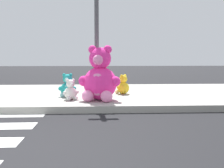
{
  "coord_description": "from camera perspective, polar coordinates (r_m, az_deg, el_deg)",
  "views": [
    {
      "loc": [
        1.04,
        -2.64,
        1.19
      ],
      "look_at": [
        1.34,
        3.6,
        0.55
      ],
      "focal_mm": 44.65,
      "sensor_mm": 36.0,
      "label": 1
    }
  ],
  "objects": [
    {
      "name": "plush_brown",
      "position": [
        7.66,
        -4.35,
        -0.32
      ],
      "size": [
        0.38,
        0.42,
        0.55
      ],
      "color": "olive",
      "rests_on": "sidewalk"
    },
    {
      "name": "plush_white",
      "position": [
        6.64,
        -8.45,
        -1.5
      ],
      "size": [
        0.36,
        0.36,
        0.5
      ],
      "color": "white",
      "rests_on": "sidewalk"
    },
    {
      "name": "plush_yellow",
      "position": [
        7.58,
        2.22,
        -0.43
      ],
      "size": [
        0.38,
        0.38,
        0.53
      ],
      "color": "yellow",
      "rests_on": "sidewalk"
    },
    {
      "name": "sign_pole",
      "position": [
        7.07,
        -3.17,
        11.17
      ],
      "size": [
        0.56,
        0.11,
        3.2
      ],
      "color": "#4C4C51",
      "rests_on": "sidewalk"
    },
    {
      "name": "sidewalk",
      "position": [
        7.99,
        -10.26,
        -2.28
      ],
      "size": [
        28.0,
        4.4,
        0.15
      ],
      "primitive_type": "cube",
      "color": "#9E9B93",
      "rests_on": "ground_plane"
    },
    {
      "name": "plush_teal",
      "position": [
        7.15,
        -9.1,
        -0.68
      ],
      "size": [
        0.46,
        0.41,
        0.59
      ],
      "color": "teal",
      "rests_on": "sidewalk"
    },
    {
      "name": "plush_pink_large",
      "position": [
        6.48,
        -2.52,
        1.15
      ],
      "size": [
        0.97,
        0.9,
        1.28
      ],
      "color": "#F22D93",
      "rests_on": "sidewalk"
    }
  ]
}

